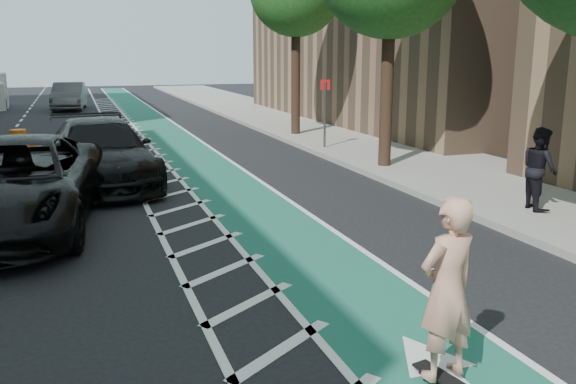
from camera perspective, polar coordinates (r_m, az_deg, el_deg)
name	(u,v)px	position (r m, az deg, el deg)	size (l,w,h in m)	color
ground	(136,320)	(8.25, -13.99, -11.53)	(120.00, 120.00, 0.00)	black
bike_lane	(207,169)	(18.19, -7.62, 2.14)	(2.00, 90.00, 0.01)	#195947
buffer_strip	(155,172)	(17.95, -12.31, 1.81)	(1.40, 90.00, 0.01)	silver
sidewalk_right	(401,155)	(20.46, 10.52, 3.42)	(5.00, 90.00, 0.15)	gray
curb_right	(333,159)	(19.37, 4.19, 3.10)	(0.12, 90.00, 0.16)	gray
sign_post	(325,113)	(21.25, 3.47, 7.43)	(0.35, 0.08, 2.47)	#4C4C4C
skateboard	(442,377)	(6.79, 14.19, -16.44)	(0.33, 0.72, 0.09)	black
skateboarder	(447,289)	(6.38, 14.67, -8.79)	(0.69, 0.46, 1.90)	tan
suv_near	(13,185)	(12.84, -24.34, 0.63)	(2.94, 6.38, 1.77)	black
suv_far	(101,153)	(16.53, -17.10, 3.54)	(2.36, 5.80, 1.68)	black
car_grey	(69,96)	(39.63, -19.81, 8.44)	(1.73, 4.96, 1.63)	#56575B
pedestrian	(540,168)	(13.71, 22.48, 2.05)	(0.84, 0.65, 1.73)	black
barrel_b	(33,152)	(20.11, -22.76, 3.46)	(0.65, 0.65, 0.88)	orange
barrel_c	(19,143)	(22.29, -23.85, 4.18)	(0.64, 0.64, 0.88)	#FF640D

